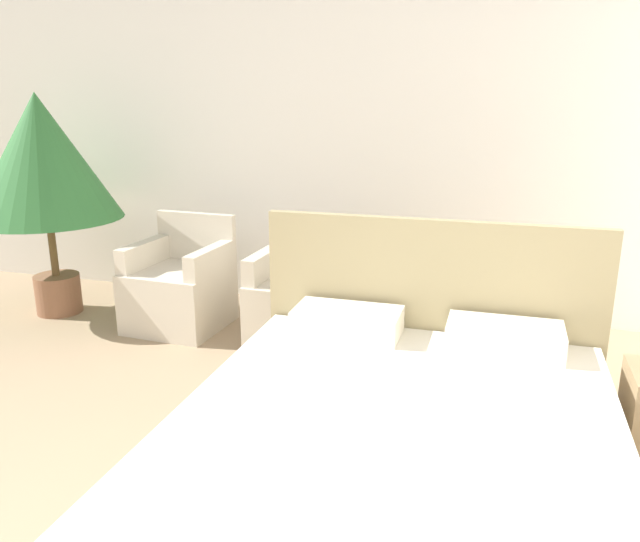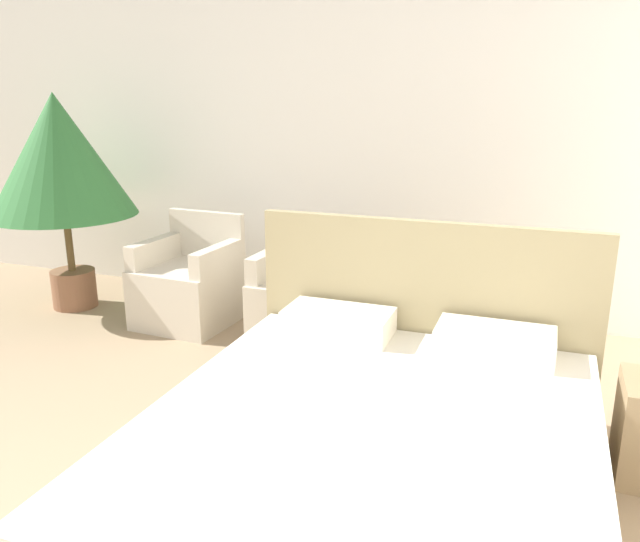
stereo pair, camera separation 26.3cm
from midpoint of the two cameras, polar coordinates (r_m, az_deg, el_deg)
wall_back at (r=5.23m, az=-1.22°, el=12.49°), size 10.00×0.06×2.90m
bed at (r=2.76m, az=4.19°, el=-16.78°), size 1.85×2.15×1.12m
armchair_near_window_left at (r=4.99m, az=-14.17°, el=-1.75°), size 0.72×0.71×0.85m
armchair_near_window_right at (r=4.58m, az=-3.19°, el=-2.89°), size 0.70×0.70×0.85m
potted_palm at (r=5.47m, az=-25.35°, el=9.04°), size 1.17×1.17×1.78m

